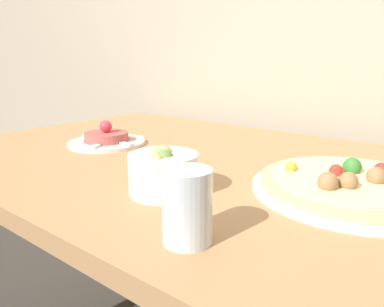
# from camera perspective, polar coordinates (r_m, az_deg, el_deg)

# --- Properties ---
(dining_table) EXTENTS (1.36, 0.88, 0.78)m
(dining_table) POSITION_cam_1_polar(r_m,az_deg,el_deg) (0.93, 1.23, -6.58)
(dining_table) COLOR #AD7F51
(dining_table) RESTS_ON ground_plane
(pizza_plate) EXTENTS (0.36, 0.36, 0.06)m
(pizza_plate) POSITION_cam_1_polar(r_m,az_deg,el_deg) (0.73, 23.28, -4.42)
(pizza_plate) COLOR silver
(pizza_plate) RESTS_ON dining_table
(tartare_plate) EXTENTS (0.21, 0.21, 0.07)m
(tartare_plate) POSITION_cam_1_polar(r_m,az_deg,el_deg) (1.07, -12.89, 2.11)
(tartare_plate) COLOR silver
(tartare_plate) RESTS_ON dining_table
(small_bowl) EXTENTS (0.13, 0.13, 0.08)m
(small_bowl) POSITION_cam_1_polar(r_m,az_deg,el_deg) (0.67, -4.42, -2.77)
(small_bowl) COLOR white
(small_bowl) RESTS_ON dining_table
(drinking_glass) EXTENTS (0.07, 0.07, 0.10)m
(drinking_glass) POSITION_cam_1_polar(r_m,az_deg,el_deg) (0.49, -0.75, -8.05)
(drinking_glass) COLOR silver
(drinking_glass) RESTS_ON dining_table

